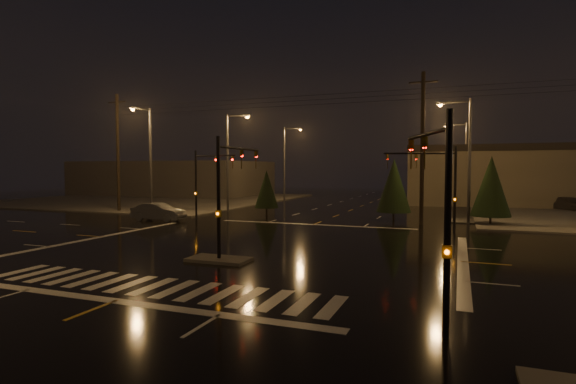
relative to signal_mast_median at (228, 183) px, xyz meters
The scene contains 23 objects.
ground 4.85m from the signal_mast_median, 90.00° to the left, with size 140.00×140.00×0.00m, color black.
sidewalk_nw 44.80m from the signal_mast_median, 132.21° to the left, with size 36.00×36.00×0.12m, color #4A4742.
median_island 3.79m from the signal_mast_median, 90.00° to the right, with size 3.00×1.60×0.15m, color #4A4742.
crosswalk 7.01m from the signal_mast_median, 90.00° to the right, with size 15.00×2.60×0.01m, color beige.
stop_bar_near 8.77m from the signal_mast_median, 90.00° to the right, with size 16.00×0.50×0.01m, color beige.
stop_bar_far 14.56m from the signal_mast_median, 90.00° to the left, with size 16.00×0.50×0.01m, color beige.
commercial_block 57.07m from the signal_mast_median, 127.83° to the left, with size 30.00×18.00×5.60m, color #45403C.
signal_mast_median is the anchor object (origin of this frame).
signal_mast_ne 16.27m from the signal_mast_median, 54.28° to the left, with size 4.84×1.86×6.00m.
signal_mast_nw 16.27m from the signal_mast_median, 125.72° to the left, with size 4.84×1.86×6.00m.
signal_mast_se 12.22m from the signal_mast_median, 33.15° to the right, with size 1.55×3.87×6.00m.
streetlight_1 23.94m from the signal_mast_median, 117.96° to the left, with size 2.77×0.32×10.00m.
streetlight_2 38.78m from the signal_mast_median, 106.79° to the left, with size 2.77×0.32×10.00m.
streetlight_3 22.20m from the signal_mast_median, 59.61° to the left, with size 2.77×0.32×10.00m.
streetlight_4 40.69m from the signal_mast_median, 74.03° to the left, with size 2.77×0.32×10.00m.
streetlight_5 21.53m from the signal_mast_median, 138.30° to the left, with size 0.32×2.77×10.00m.
utility_pole_0 27.95m from the signal_mast_median, 142.19° to the left, with size 2.20×0.32×12.00m.
utility_pole_1 19.00m from the signal_mast_median, 64.89° to the left, with size 2.20×0.32×12.00m.
conifer_0 22.97m from the signal_mast_median, 55.17° to the left, with size 3.04×3.04×5.46m.
conifer_3 20.45m from the signal_mast_median, 108.24° to the left, with size 2.29×2.29×4.28m.
conifer_4 20.33m from the signal_mast_median, 74.26° to the left, with size 2.95×2.95×5.31m.
car_parked 41.02m from the signal_mast_median, 58.18° to the left, with size 1.85×4.59×1.56m, color black.
car_crossing 17.90m from the signal_mast_median, 138.03° to the left, with size 1.62×4.66×1.53m, color slate.
Camera 1 is at (10.76, -22.83, 4.47)m, focal length 28.00 mm.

